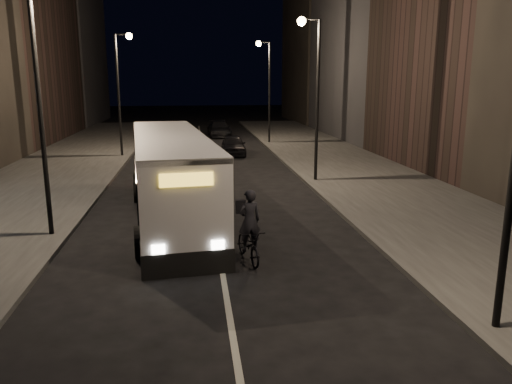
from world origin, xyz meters
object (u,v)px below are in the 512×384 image
object	(u,v)px
cyclist_on_bicycle	(249,238)
car_far	(219,129)
streetlight_right_mid	(313,78)
car_near	(233,145)
streetlight_right_far	(266,78)
streetlight_left_far	(122,78)
streetlight_left_near	(46,77)
car_mid	(174,137)
streetlight_right_near	(512,77)
city_bus	(171,173)

from	to	relation	value
cyclist_on_bicycle	car_far	bearing A→B (deg)	77.13
streetlight_right_mid	car_near	xyz separation A→B (m)	(-3.19, 10.37, -4.67)
streetlight_right_mid	streetlight_right_far	world-z (taller)	same
streetlight_left_far	car_far	bearing A→B (deg)	59.56
streetlight_left_near	car_mid	distance (m)	24.56
streetlight_left_near	streetlight_left_far	size ratio (longest dim) A/B	1.00
streetlight_right_near	city_bus	xyz separation A→B (m)	(-6.93, 9.98, -3.58)
streetlight_left_far	cyclist_on_bicycle	distance (m)	22.44
streetlight_right_mid	streetlight_left_far	size ratio (longest dim) A/B	1.00
streetlight_right_mid	car_mid	bearing A→B (deg)	115.41
cyclist_on_bicycle	car_far	world-z (taller)	cyclist_on_bicycle
car_far	cyclist_on_bicycle	bearing A→B (deg)	-94.64
streetlight_left_far	city_bus	world-z (taller)	streetlight_left_far
car_mid	car_far	bearing A→B (deg)	-118.56
city_bus	car_mid	bearing A→B (deg)	85.21
cyclist_on_bicycle	car_mid	world-z (taller)	cyclist_on_bicycle
streetlight_left_near	car_far	bearing A→B (deg)	76.71
streetlight_right_far	streetlight_left_near	world-z (taller)	same
streetlight_left_near	city_bus	world-z (taller)	streetlight_left_near
streetlight_left_near	car_far	size ratio (longest dim) A/B	1.66
car_mid	car_far	world-z (taller)	car_far
streetlight_right_mid	car_near	distance (m)	11.81
streetlight_right_far	cyclist_on_bicycle	distance (m)	27.83
car_near	car_far	distance (m)	11.73
car_near	streetlight_right_mid	bearing A→B (deg)	-71.76
streetlight_right_far	cyclist_on_bicycle	bearing A→B (deg)	-99.42
streetlight_right_far	city_bus	size ratio (longest dim) A/B	0.66
streetlight_right_mid	cyclist_on_bicycle	bearing A→B (deg)	-112.08
streetlight_left_near	streetlight_left_far	world-z (taller)	same
streetlight_right_far	streetlight_left_near	bearing A→B (deg)	-113.96
cyclist_on_bicycle	streetlight_right_near	bearing A→B (deg)	-58.89
city_bus	car_far	distance (m)	28.33
streetlight_right_far	city_bus	distance (m)	23.36
streetlight_right_near	car_near	size ratio (longest dim) A/B	2.00
streetlight_right_mid	car_mid	distance (m)	18.22
streetlight_right_mid	streetlight_left_far	world-z (taller)	same
car_near	cyclist_on_bicycle	bearing A→B (deg)	-92.33
streetlight_right_mid	streetlight_right_far	distance (m)	16.00
streetlight_right_mid	car_far	distance (m)	22.86
streetlight_left_far	streetlight_right_far	bearing A→B (deg)	29.36
city_bus	streetlight_right_far	bearing A→B (deg)	66.10
streetlight_left_far	city_bus	size ratio (longest dim) A/B	0.66
streetlight_right_far	car_mid	world-z (taller)	streetlight_right_far
streetlight_right_near	car_far	size ratio (longest dim) A/B	1.66
streetlight_right_mid	streetlight_right_far	xyz separation A→B (m)	(0.00, 16.00, 0.00)
city_bus	streetlight_right_mid	bearing A→B (deg)	34.53
city_bus	streetlight_left_far	bearing A→B (deg)	96.69
streetlight_right_near	cyclist_on_bicycle	world-z (taller)	streetlight_right_near
city_bus	car_near	xyz separation A→B (m)	(3.75, 16.39, -1.09)
streetlight_right_near	car_far	distance (m)	38.54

